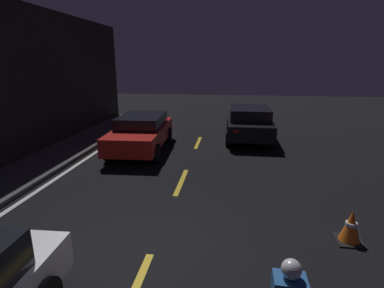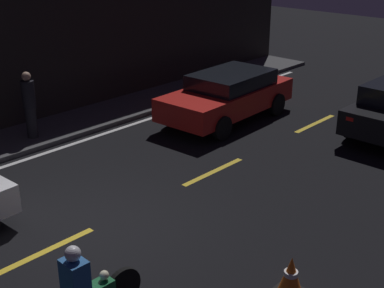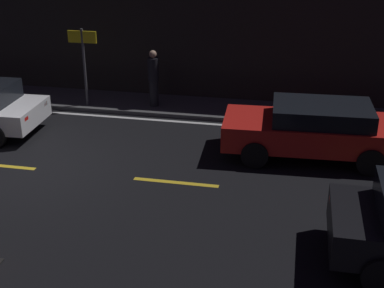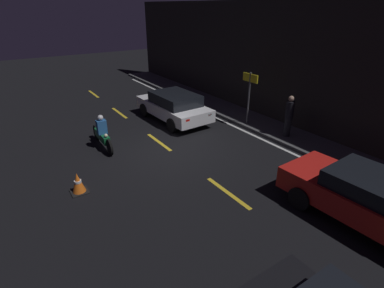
# 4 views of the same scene
# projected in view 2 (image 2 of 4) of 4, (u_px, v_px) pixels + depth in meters

# --- Properties ---
(ground_plane) EXTENTS (56.00, 56.00, 0.00)m
(ground_plane) POSITION_uv_depth(u_px,v_px,m) (92.00, 229.00, 10.03)
(ground_plane) COLOR black
(lane_dash_c) EXTENTS (2.00, 0.14, 0.01)m
(lane_dash_c) POSITION_uv_depth(u_px,v_px,m) (45.00, 251.00, 9.35)
(lane_dash_c) COLOR gold
(lane_dash_c) RESTS_ON ground
(lane_dash_d) EXTENTS (2.00, 0.14, 0.01)m
(lane_dash_d) POSITION_uv_depth(u_px,v_px,m) (213.00, 172.00, 12.41)
(lane_dash_d) COLOR gold
(lane_dash_d) RESTS_ON ground
(lane_dash_e) EXTENTS (2.00, 0.14, 0.01)m
(lane_dash_e) POSITION_uv_depth(u_px,v_px,m) (315.00, 124.00, 15.46)
(lane_dash_e) COLOR gold
(lane_dash_e) RESTS_ON ground
(taxi_red) EXTENTS (4.45, 2.10, 1.40)m
(taxi_red) POSITION_uv_depth(u_px,v_px,m) (228.00, 95.00, 15.52)
(taxi_red) COLOR red
(taxi_red) RESTS_ON ground
(traffic_cone_near) EXTENTS (0.51, 0.51, 0.66)m
(traffic_cone_near) POSITION_uv_depth(u_px,v_px,m) (291.00, 276.00, 8.15)
(traffic_cone_near) COLOR black
(traffic_cone_near) RESTS_ON ground
(pedestrian) EXTENTS (0.34, 0.34, 1.76)m
(pedestrian) POSITION_uv_depth(u_px,v_px,m) (29.00, 104.00, 13.80)
(pedestrian) COLOR black
(pedestrian) RESTS_ON raised_curb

